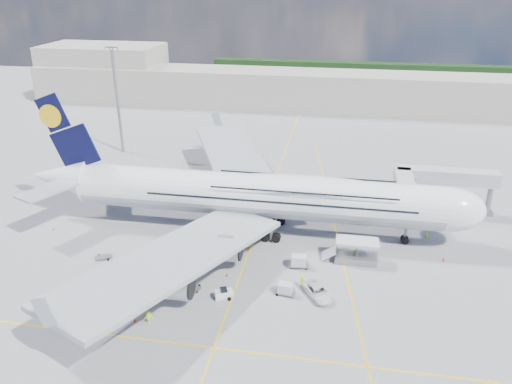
% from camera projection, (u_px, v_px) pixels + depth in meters
% --- Properties ---
extents(ground, '(300.00, 300.00, 0.00)m').
position_uv_depth(ground, '(246.00, 261.00, 78.01)').
color(ground, gray).
rests_on(ground, ground).
extents(taxi_line_main, '(0.25, 220.00, 0.01)m').
position_uv_depth(taxi_line_main, '(246.00, 261.00, 78.01)').
color(taxi_line_main, yellow).
rests_on(taxi_line_main, ground).
extents(taxi_line_cross, '(120.00, 0.25, 0.01)m').
position_uv_depth(taxi_line_cross, '(214.00, 348.00, 60.02)').
color(taxi_line_cross, yellow).
rests_on(taxi_line_cross, ground).
extents(taxi_line_diag, '(14.16, 99.06, 0.01)m').
position_uv_depth(taxi_line_diag, '(337.00, 237.00, 84.79)').
color(taxi_line_diag, yellow).
rests_on(taxi_line_diag, ground).
extents(airliner, '(77.26, 79.15, 23.71)m').
position_uv_depth(airliner, '(258.00, 195.00, 84.16)').
color(airliner, white).
rests_on(airliner, ground).
extents(jet_bridge, '(18.80, 12.10, 8.50)m').
position_uv_depth(jet_bridge, '(431.00, 182.00, 89.34)').
color(jet_bridge, '#B7B7BC').
rests_on(jet_bridge, ground).
extents(cargo_loader, '(8.53, 3.20, 3.67)m').
position_uv_depth(cargo_loader, '(355.00, 254.00, 77.45)').
color(cargo_loader, silver).
rests_on(cargo_loader, ground).
extents(light_mast, '(3.00, 0.70, 25.50)m').
position_uv_depth(light_mast, '(117.00, 100.00, 119.40)').
color(light_mast, gray).
rests_on(light_mast, ground).
extents(terminal, '(180.00, 16.00, 12.00)m').
position_uv_depth(terminal, '(302.00, 90.00, 161.00)').
color(terminal, '#B2AD9E').
rests_on(terminal, ground).
extents(hangar, '(40.00, 22.00, 18.00)m').
position_uv_depth(hangar, '(105.00, 71.00, 175.31)').
color(hangar, '#B2AD9E').
rests_on(hangar, ground).
extents(tree_line, '(160.00, 6.00, 8.00)m').
position_uv_depth(tree_line, '(413.00, 74.00, 195.98)').
color(tree_line, '#193814').
rests_on(tree_line, ground).
extents(dolly_row_a, '(3.13, 2.18, 1.80)m').
position_uv_depth(dolly_row_a, '(167.00, 246.00, 80.34)').
color(dolly_row_a, gray).
rests_on(dolly_row_a, ground).
extents(dolly_row_b, '(3.51, 2.62, 0.46)m').
position_uv_depth(dolly_row_b, '(154.00, 277.00, 73.25)').
color(dolly_row_b, gray).
rests_on(dolly_row_b, ground).
extents(dolly_row_c, '(3.85, 3.07, 0.50)m').
position_uv_depth(dolly_row_c, '(188.00, 287.00, 70.93)').
color(dolly_row_c, gray).
rests_on(dolly_row_c, ground).
extents(dolly_back, '(2.90, 2.53, 0.38)m').
position_uv_depth(dolly_back, '(103.00, 257.00, 78.52)').
color(dolly_back, gray).
rests_on(dolly_back, ground).
extents(dolly_nose_far, '(3.19, 1.88, 1.94)m').
position_uv_depth(dolly_nose_far, '(299.00, 261.00, 75.98)').
color(dolly_nose_far, gray).
rests_on(dolly_nose_far, ground).
extents(dolly_nose_near, '(2.91, 1.80, 1.74)m').
position_uv_depth(dolly_nose_near, '(285.00, 289.00, 69.58)').
color(dolly_nose_near, gray).
rests_on(dolly_nose_near, ground).
extents(baggage_tug, '(2.74, 2.07, 1.55)m').
position_uv_depth(baggage_tug, '(224.00, 294.00, 68.89)').
color(baggage_tug, silver).
rests_on(baggage_tug, ground).
extents(catering_truck_inner, '(6.39, 3.77, 3.57)m').
position_uv_depth(catering_truck_inner, '(242.00, 177.00, 104.85)').
color(catering_truck_inner, gray).
rests_on(catering_truck_inner, ground).
extents(catering_truck_outer, '(7.42, 3.48, 4.28)m').
position_uv_depth(catering_truck_outer, '(238.00, 155.00, 116.96)').
color(catering_truck_outer, gray).
rests_on(catering_truck_outer, ground).
extents(service_van, '(5.26, 6.15, 1.57)m').
position_uv_depth(service_van, '(318.00, 292.00, 69.16)').
color(service_van, silver).
rests_on(service_van, ground).
extents(crew_nose, '(0.64, 0.63, 1.49)m').
position_uv_depth(crew_nose, '(426.00, 236.00, 83.74)').
color(crew_nose, '#BAE918').
rests_on(crew_nose, ground).
extents(crew_loader, '(1.12, 1.16, 1.89)m').
position_uv_depth(crew_loader, '(356.00, 255.00, 77.74)').
color(crew_loader, '#D9FF1A').
rests_on(crew_loader, ground).
extents(crew_wing, '(0.84, 0.99, 1.59)m').
position_uv_depth(crew_wing, '(107.00, 285.00, 70.69)').
color(crew_wing, '#C5DA16').
rests_on(crew_wing, ground).
extents(crew_van, '(1.03, 0.98, 1.77)m').
position_uv_depth(crew_van, '(302.00, 281.00, 71.30)').
color(crew_van, '#C6F619').
rests_on(crew_van, ground).
extents(crew_tug, '(1.39, 1.12, 1.88)m').
position_uv_depth(crew_tug, '(148.00, 318.00, 63.79)').
color(crew_tug, '#D0F71A').
rests_on(crew_tug, ground).
extents(cone_nose, '(0.45, 0.45, 0.57)m').
position_uv_depth(cone_nose, '(443.00, 259.00, 77.81)').
color(cone_nose, '#EE370C').
rests_on(cone_nose, ground).
extents(cone_wing_left_inner, '(0.48, 0.48, 0.61)m').
position_uv_depth(cone_wing_left_inner, '(250.00, 184.00, 104.95)').
color(cone_wing_left_inner, '#EE370C').
rests_on(cone_wing_left_inner, ground).
extents(cone_wing_left_outer, '(0.43, 0.43, 0.55)m').
position_uv_depth(cone_wing_left_outer, '(249.00, 182.00, 106.29)').
color(cone_wing_left_outer, '#EE370C').
rests_on(cone_wing_left_outer, ground).
extents(cone_wing_right_inner, '(0.38, 0.38, 0.48)m').
position_uv_depth(cone_wing_right_inner, '(227.00, 275.00, 74.00)').
color(cone_wing_right_inner, '#EE370C').
rests_on(cone_wing_right_inner, ground).
extents(cone_wing_right_outer, '(0.39, 0.39, 0.50)m').
position_uv_depth(cone_wing_right_outer, '(135.00, 320.00, 64.47)').
color(cone_wing_right_outer, '#EE370C').
rests_on(cone_wing_right_outer, ground).
extents(cone_tail, '(0.43, 0.43, 0.55)m').
position_uv_depth(cone_tail, '(53.00, 229.00, 87.06)').
color(cone_tail, '#EE370C').
rests_on(cone_tail, ground).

